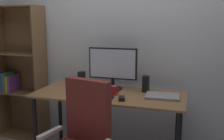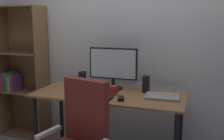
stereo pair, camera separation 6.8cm
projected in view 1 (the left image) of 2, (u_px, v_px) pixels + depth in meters
name	position (u px, v px, depth m)	size (l,w,h in m)	color
back_wall	(122.00, 35.00, 3.01)	(6.40, 0.10, 2.60)	silver
desk	(109.00, 102.00, 2.67)	(1.52, 0.64, 0.74)	olive
monitor	(113.00, 66.00, 2.77)	(0.52, 0.20, 0.44)	black
keyboard	(98.00, 97.00, 2.49)	(0.29, 0.11, 0.02)	black
mouse	(122.00, 98.00, 2.43)	(0.06, 0.10, 0.03)	black
coffee_mug	(114.00, 90.00, 2.60)	(0.09, 0.07, 0.09)	#B72D28
laptop	(162.00, 96.00, 2.52)	(0.32, 0.23, 0.02)	#99999E
speaker_left	(82.00, 79.00, 2.90)	(0.06, 0.07, 0.17)	black
speaker_right	(146.00, 84.00, 2.69)	(0.06, 0.07, 0.17)	black
bookshelf	(20.00, 74.00, 3.30)	(0.60, 0.28, 1.64)	brown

